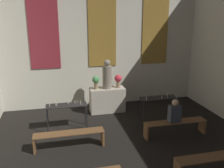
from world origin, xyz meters
TOP-DOWN VIEW (x-y plane):
  - wall_back at (0.00, 10.81)m, footprint 8.19×0.16m
  - altar at (0.00, 9.87)m, footprint 1.33×0.57m
  - statue at (0.00, 9.87)m, footprint 0.35×0.35m
  - flower_vase_left at (-0.43, 9.87)m, footprint 0.28×0.28m
  - flower_vase_right at (0.43, 9.87)m, footprint 0.28×0.28m
  - candle_rack_left at (-1.62, 8.66)m, footprint 1.31×0.47m
  - candle_rack_right at (1.62, 8.65)m, footprint 1.31×0.47m
  - pew_third_right at (1.64, 5.40)m, footprint 1.98×0.36m
  - pew_back_left at (-1.64, 7.41)m, footprint 1.98×0.36m
  - pew_back_right at (1.64, 7.41)m, footprint 1.98×0.36m
  - person_seated at (1.59, 7.41)m, footprint 0.36×0.24m

SIDE VIEW (x-z plane):
  - pew_third_right at x=1.64m, z-range 0.11..0.59m
  - pew_back_left at x=-1.64m, z-range 0.11..0.59m
  - pew_back_right at x=1.64m, z-range 0.11..0.59m
  - altar at x=0.00m, z-range 0.00..0.94m
  - candle_rack_left at x=-1.62m, z-range 0.21..1.26m
  - candle_rack_right at x=1.62m, z-range 0.21..1.26m
  - person_seated at x=1.59m, z-range 0.43..1.16m
  - flower_vase_left at x=-0.43m, z-range 1.00..1.51m
  - flower_vase_right at x=0.43m, z-range 1.00..1.51m
  - statue at x=0.00m, z-range 0.89..2.00m
  - wall_back at x=0.00m, z-range 0.03..5.17m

